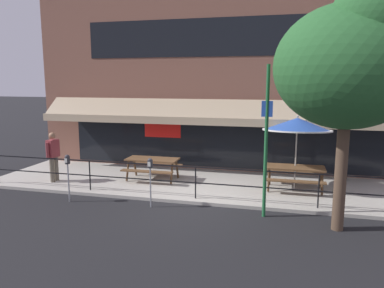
% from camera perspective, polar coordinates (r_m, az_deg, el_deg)
% --- Properties ---
extents(ground_plane, '(120.00, 120.00, 0.00)m').
position_cam_1_polar(ground_plane, '(10.96, 0.16, -9.23)').
color(ground_plane, black).
extents(patio_deck, '(15.00, 4.00, 0.10)m').
position_cam_1_polar(patio_deck, '(12.81, 2.35, -6.19)').
color(patio_deck, '#ADA89E').
rests_on(patio_deck, ground).
extents(restaurant_building, '(15.00, 1.60, 7.32)m').
position_cam_1_polar(restaurant_building, '(14.50, 4.29, 9.99)').
color(restaurant_building, brown).
rests_on(restaurant_building, ground).
extents(patio_railing, '(13.84, 0.04, 0.97)m').
position_cam_1_polar(patio_railing, '(11.01, 0.54, -4.80)').
color(patio_railing, black).
rests_on(patio_railing, patio_deck).
extents(picnic_table_left, '(1.80, 1.42, 0.76)m').
position_cam_1_polar(picnic_table_left, '(13.13, -6.04, -2.89)').
color(picnic_table_left, brown).
rests_on(picnic_table_left, patio_deck).
extents(picnic_table_centre, '(1.80, 1.42, 0.76)m').
position_cam_1_polar(picnic_table_centre, '(12.28, 15.44, -4.07)').
color(picnic_table_centre, brown).
rests_on(picnic_table_centre, patio_deck).
extents(patio_umbrella_centre, '(2.14, 2.14, 2.38)m').
position_cam_1_polar(patio_umbrella_centre, '(12.17, 15.74, 2.84)').
color(patio_umbrella_centre, '#B7B2A8').
rests_on(patio_umbrella_centre, patio_deck).
extents(pedestrian_walking, '(0.29, 0.61, 1.71)m').
position_cam_1_polar(pedestrian_walking, '(13.64, -20.39, -1.47)').
color(pedestrian_walking, '#665B4C').
rests_on(pedestrian_walking, patio_deck).
extents(parking_meter_near, '(0.15, 0.16, 1.42)m').
position_cam_1_polar(parking_meter_near, '(11.51, -18.44, -2.88)').
color(parking_meter_near, gray).
rests_on(parking_meter_near, ground).
extents(parking_meter_far, '(0.15, 0.16, 1.42)m').
position_cam_1_polar(parking_meter_far, '(10.51, -6.40, -3.60)').
color(parking_meter_far, gray).
rests_on(parking_meter_far, ground).
extents(street_sign_pole, '(0.28, 0.09, 3.95)m').
position_cam_1_polar(street_sign_pole, '(9.74, 11.23, 0.51)').
color(street_sign_pole, '#1E6033').
rests_on(street_sign_pole, ground).
extents(street_tree_curbside, '(3.32, 2.99, 5.76)m').
position_cam_1_polar(street_tree_curbside, '(9.21, 23.42, 11.86)').
color(street_tree_curbside, brown).
rests_on(street_tree_curbside, ground).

